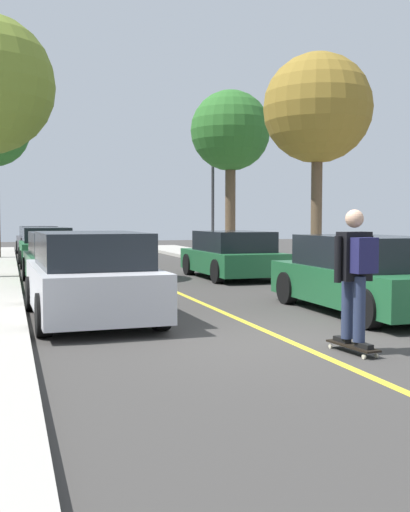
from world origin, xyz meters
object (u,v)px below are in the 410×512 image
streetlamp (213,185)px  street_tree_right_near (230,132)px  parked_car_left_farthest (38,241)px  skateboarder (355,269)px  parked_car_left_nearest (90,277)px  skateboard (353,346)px  street_tree_right_nearest (318,109)px  parked_car_right_nearest (363,275)px  parked_car_right_near (232,255)px  parked_car_left_near (62,259)px  parked_car_left_far (47,247)px

streetlamp → street_tree_right_near: bearing=-87.1°
parked_car_left_farthest → skateboarder: skateboarder is taller
parked_car_left_nearest → skateboard: 4.64m
skateboard → skateboarder: 0.99m
street_tree_right_nearest → street_tree_right_near: street_tree_right_near is taller
parked_car_right_nearest → street_tree_right_nearest: 6.86m
parked_car_left_farthest → parked_car_right_nearest: 20.87m
parked_car_left_nearest → parked_car_right_nearest: (4.79, -0.73, -0.04)m
street_tree_right_nearest → parked_car_right_near: bearing=139.1°
streetlamp → parked_car_left_nearest: bearing=-116.4°
parked_car_left_near → skateboarder: (2.85, -9.45, 0.42)m
street_tree_right_near → streetlamp: bearing=92.9°
street_tree_right_near → skateboarder: bearing=-104.1°
street_tree_right_near → parked_car_left_near: bearing=-139.9°
parked_car_right_near → streetlamp: streetlamp is taller
parked_car_left_nearest → skateboarder: bearing=-52.0°
parked_car_left_nearest → parked_car_right_nearest: bearing=-8.7°
street_tree_right_nearest → skateboard: bearing=-114.8°
parked_car_right_near → street_tree_right_near: size_ratio=0.64×
parked_car_left_farthest → parked_car_left_nearest: bearing=-90.0°
parked_car_right_near → skateboard: parked_car_right_near is taller
parked_car_right_nearest → skateboarder: skateboarder is taller
parked_car_right_near → streetlamp: 7.63m
street_tree_right_nearest → skateboard: (-3.79, -8.19, -4.54)m
parked_car_left_nearest → parked_car_left_near: size_ratio=0.91×
parked_car_left_farthest → street_tree_right_nearest: size_ratio=0.74×
parked_car_left_near → parked_car_right_nearest: parked_car_right_nearest is taller
parked_car_left_far → streetlamp: streetlamp is taller
parked_car_left_near → parked_car_left_far: parked_car_left_far is taller
street_tree_right_nearest → skateboarder: (-3.79, -8.22, -3.55)m
parked_car_left_nearest → parked_car_right_near: (4.79, 6.17, -0.06)m
parked_car_left_near → parked_car_right_nearest: 8.10m
parked_car_right_near → skateboard: bearing=-101.3°
parked_car_right_near → street_tree_right_nearest: 4.65m
parked_car_left_near → parked_car_left_farthest: size_ratio=1.03×
street_tree_right_near → skateboard: bearing=-104.2°
parked_car_left_nearest → parked_car_left_farthest: 19.58m
parked_car_left_near → parked_car_left_farthest: parked_car_left_near is taller
parked_car_left_near → streetlamp: streetlamp is taller
street_tree_right_near → streetlamp: size_ratio=1.25×
parked_car_left_near → parked_car_right_nearest: size_ratio=1.04×
street_tree_right_nearest → street_tree_right_near: size_ratio=0.94×
parked_car_left_near → streetlamp: (6.54, 7.39, 2.40)m
parked_car_left_nearest → parked_car_left_far: 12.59m
parked_car_left_nearest → skateboard: (2.84, -3.61, -0.64)m
street_tree_right_near → parked_car_right_nearest: bearing=-98.6°
parked_car_left_farthest → parked_car_right_nearest: (4.79, -20.31, 0.02)m
parked_car_left_near → parked_car_left_farthest: bearing=90.0°
parked_car_left_far → street_tree_right_near: street_tree_right_near is taller
parked_car_left_near → skateboarder: skateboarder is taller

